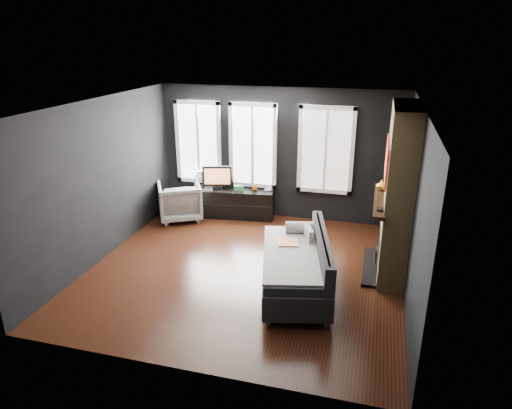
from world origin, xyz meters
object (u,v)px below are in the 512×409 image
(media_console, at_px, (233,202))
(mug, at_px, (255,188))
(sofa, at_px, (295,263))
(book, at_px, (266,184))
(monitor, at_px, (217,176))
(armchair, at_px, (180,199))
(mantel_vase, at_px, (381,185))

(media_console, distance_m, mug, 0.59)
(sofa, xyz_separation_m, book, (-1.15, 2.82, 0.25))
(mug, height_order, book, book)
(sofa, bearing_deg, mug, 104.03)
(monitor, distance_m, book, 1.03)
(sofa, xyz_separation_m, media_console, (-1.83, 2.63, -0.15))
(monitor, height_order, mug, monitor)
(media_console, distance_m, book, 0.80)
(sofa, height_order, mug, sofa)
(armchair, relative_size, mug, 7.78)
(media_console, bearing_deg, monitor, -176.94)
(media_console, height_order, book, book)
(sofa, distance_m, book, 3.05)
(armchair, bearing_deg, media_console, 174.63)
(book, bearing_deg, media_console, -164.83)
(armchair, height_order, mug, armchair)
(mantel_vase, bearing_deg, armchair, 169.57)
(mug, distance_m, book, 0.25)
(monitor, bearing_deg, sofa, -64.66)
(armchair, distance_m, mantel_vase, 4.16)
(mug, bearing_deg, book, 34.41)
(armchair, relative_size, monitor, 1.39)
(armchair, distance_m, monitor, 0.92)
(media_console, xyz_separation_m, monitor, (-0.31, -0.06, 0.58))
(monitor, distance_m, mantel_vase, 3.51)
(monitor, height_order, mantel_vase, mantel_vase)
(monitor, bearing_deg, mug, -6.90)
(book, xyz_separation_m, mantel_vase, (2.31, -1.37, 0.61))
(armchair, bearing_deg, sofa, 113.07)
(armchair, height_order, media_console, armchair)
(sofa, xyz_separation_m, armchair, (-2.84, 2.18, -0.01))
(media_console, relative_size, mug, 15.65)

